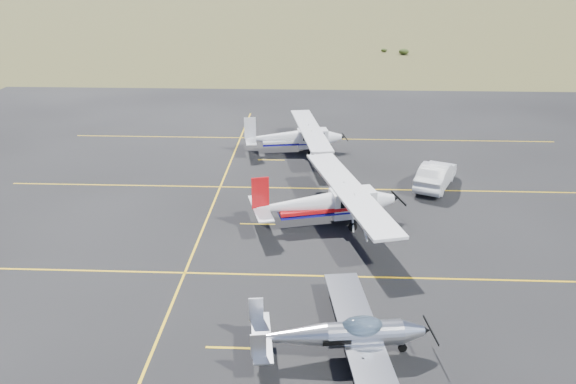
% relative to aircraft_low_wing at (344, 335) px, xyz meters
% --- Properties ---
extents(ground, '(1600.00, 1600.00, 0.00)m').
position_rel_aircraft_low_wing_xyz_m(ground, '(-1.32, 3.74, -0.96)').
color(ground, '#383D1C').
rests_on(ground, ground).
extents(apron, '(72.00, 72.00, 0.02)m').
position_rel_aircraft_low_wing_xyz_m(apron, '(-1.32, 10.74, -0.96)').
color(apron, black).
rests_on(apron, ground).
extents(aircraft_low_wing, '(6.70, 9.28, 2.01)m').
position_rel_aircraft_low_wing_xyz_m(aircraft_low_wing, '(0.00, 0.00, 0.00)').
color(aircraft_low_wing, silver).
rests_on(aircraft_low_wing, apron).
extents(aircraft_cessna, '(8.22, 12.39, 3.15)m').
position_rel_aircraft_low_wing_xyz_m(aircraft_cessna, '(-0.37, 11.47, 0.44)').
color(aircraft_cessna, white).
rests_on(aircraft_cessna, apron).
extents(aircraft_plain, '(6.92, 11.41, 2.88)m').
position_rel_aircraft_low_wing_xyz_m(aircraft_plain, '(-2.57, 24.18, 0.32)').
color(aircraft_plain, white).
rests_on(aircraft_plain, apron).
extents(sedan, '(3.68, 5.31, 1.66)m').
position_rel_aircraft_low_wing_xyz_m(sedan, '(6.88, 17.44, -0.12)').
color(sedan, white).
rests_on(sedan, apron).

